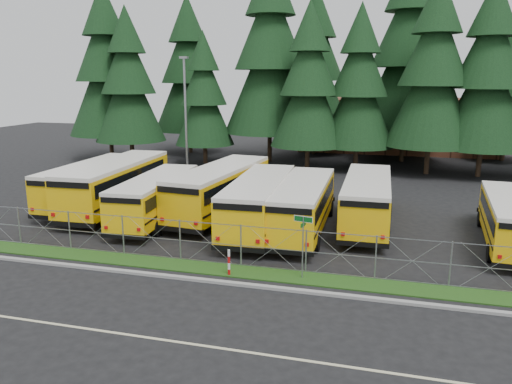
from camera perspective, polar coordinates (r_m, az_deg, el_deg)
ground at (r=23.90m, az=1.30°, el=-7.86°), size 120.00×120.00×0.00m
curb at (r=21.11m, az=-0.74°, el=-10.61°), size 50.00×0.25×0.12m
grass_verge at (r=22.36m, az=0.25°, el=-9.29°), size 50.00×1.40×0.06m
road_lane_line at (r=16.98m, az=-5.47°, el=-17.16°), size 50.00×0.12×0.01m
chainlink_fence at (r=22.65m, az=0.71°, el=-6.37°), size 44.00×0.10×2.00m
brick_building at (r=61.94m, az=15.82°, el=7.45°), size 22.00×10.00×6.00m
bus_0 at (r=35.24m, az=-17.93°, el=0.84°), size 2.82×11.20×2.93m
bus_1 at (r=33.73m, az=-15.34°, el=0.75°), size 3.39×12.41×3.22m
bus_2 at (r=30.60m, az=-11.09°, el=-0.71°), size 3.15×10.65×2.76m
bus_3 at (r=31.30m, az=-3.82°, el=0.16°), size 4.09×12.13×3.12m
bus_4 at (r=28.38m, az=0.53°, el=-1.31°), size 3.21×11.49×2.98m
bus_5 at (r=28.00m, az=5.46°, el=-1.65°), size 2.81×11.11×2.90m
bus_6 at (r=29.65m, az=12.57°, el=-1.07°), size 2.79×11.16×2.92m
bus_east at (r=28.64m, az=26.94°, el=-3.01°), size 3.15×10.14×2.62m
street_sign at (r=21.29m, az=5.39°, el=-4.77°), size 0.83×0.54×2.81m
striped_bollard at (r=22.02m, az=-3.11°, el=-8.08°), size 0.11×0.11×1.20m
light_standard at (r=42.70m, az=-8.04°, el=8.86°), size 0.70×0.35×10.14m
conifer_0 at (r=54.58m, az=-16.69°, el=12.91°), size 8.05×8.05×17.80m
conifer_1 at (r=51.62m, az=-14.36°, el=11.66°), size 6.90×6.90×15.26m
conifer_2 at (r=50.06m, az=-5.96°, el=10.61°), size 5.84×5.84×12.91m
conifer_3 at (r=51.03m, az=1.63°, el=14.90°), size 9.20×9.20×20.35m
conifer_4 at (r=46.47m, az=6.06°, el=11.85°), size 6.88×6.88×15.22m
conifer_5 at (r=47.05m, az=11.67°, el=11.54°), size 6.78×6.78×15.00m
conifer_6 at (r=46.66m, az=19.62°, el=12.39°), size 7.76×7.76×17.17m
conifer_7 at (r=47.05m, az=24.95°, el=11.65°), size 7.55×7.55×16.69m
conifer_10 at (r=57.65m, az=-7.72°, el=13.08°), size 7.84×7.84×17.33m
conifer_11 at (r=56.31m, az=6.79°, el=13.41°), size 8.10×8.10×17.92m
conifer_12 at (r=53.09m, az=16.99°, el=14.59°), size 9.46×9.46×20.92m
conifer_13 at (r=57.28m, az=26.96°, el=10.48°), size 6.64×6.64×14.68m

